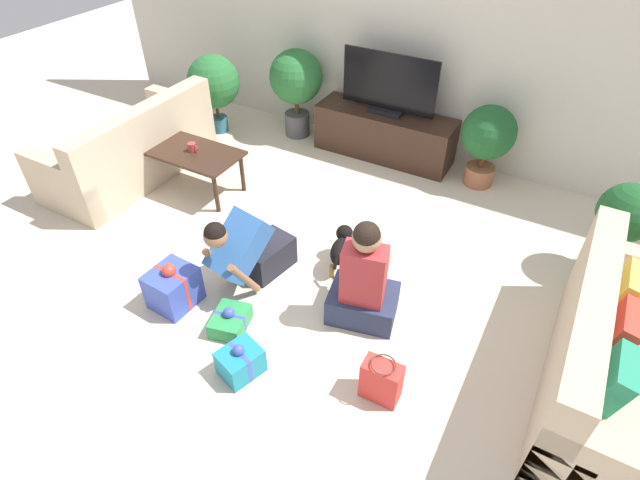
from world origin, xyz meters
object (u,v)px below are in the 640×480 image
coffee_table (193,156)px  potted_plant_back_right (488,137)px  gift_box_b (173,287)px  gift_box_a (230,321)px  sofa_left (132,151)px  gift_bag_a (381,381)px  tv (389,87)px  sofa_right (618,363)px  dog (341,247)px  gift_box_c (240,361)px  person_sitting (364,284)px  potted_plant_corner_right (623,223)px  potted_plant_corner_left (214,83)px  mug (192,147)px  tv_console (384,134)px  person_kneeling (249,250)px  potted_plant_back_left (296,81)px

coffee_table → potted_plant_back_right: potted_plant_back_right is taller
gift_box_b → gift_box_a: bearing=0.6°
sofa_left → gift_bag_a: size_ratio=5.38×
sofa_left → tv: size_ratio=1.74×
sofa_right → gift_box_b: sofa_right is taller
coffee_table → dog: size_ratio=1.97×
dog → gift_box_c: (-0.10, -1.33, -0.11)m
dog → gift_box_b: bearing=31.1°
sofa_left → person_sitting: (3.08, -0.66, 0.06)m
sofa_left → potted_plant_corner_right: bearing=100.0°
potted_plant_corner_right → gift_bag_a: 2.41m
sofa_left → gift_box_c: size_ratio=5.47×
sofa_left → gift_box_b: sofa_left is taller
person_sitting → coffee_table: bearing=-31.6°
potted_plant_corner_left → gift_box_a: potted_plant_corner_left is taller
sofa_left → dog: sofa_left is taller
gift_box_b → mug: size_ratio=3.39×
potted_plant_back_right → sofa_right: bearing=-55.5°
tv_console → person_sitting: (0.88, -2.40, 0.09)m
tv → person_sitting: bearing=-69.8°
potted_plant_corner_right → person_kneeling: potted_plant_corner_right is taller
potted_plant_back_left → person_sitting: size_ratio=1.11×
gift_box_a → mug: 2.05m
sofa_left → gift_bag_a: bearing=70.4°
coffee_table → tv_console: 2.16m
sofa_right → person_kneeling: sofa_right is taller
coffee_table → gift_box_a: 2.04m
potted_plant_corner_left → mug: 1.34m
potted_plant_corner_right → person_sitting: (-1.59, -1.49, -0.18)m
person_kneeling → person_sitting: 1.00m
potted_plant_back_left → sofa_right: bearing=-29.7°
potted_plant_corner_right → person_kneeling: bearing=-148.6°
gift_box_b → person_sitting: bearing=23.7°
coffee_table → person_sitting: 2.43m
coffee_table → gift_box_c: size_ratio=2.88×
gift_box_a → gift_box_b: (-0.55, -0.01, 0.10)m
potted_plant_corner_right → mug: (-3.88, -0.71, -0.03)m
potted_plant_corner_right → gift_box_b: 3.65m
sofa_left → gift_box_a: size_ratio=5.16×
potted_plant_back_left → gift_box_c: 3.62m
potted_plant_corner_left → gift_bag_a: size_ratio=2.75×
sofa_right → potted_plant_back_left: 4.35m
tv_console → dog: size_ratio=3.17×
mug → potted_plant_back_right: bearing=31.6°
potted_plant_back_right → person_kneeling: bearing=-117.2°
sofa_left → potted_plant_corner_right: size_ratio=2.13×
potted_plant_corner_left → person_kneeling: potted_plant_corner_left is taller
sofa_left → tv_console: (2.20, 1.74, -0.03)m
potted_plant_back_left → dog: 2.54m
coffee_table → potted_plant_corner_right: size_ratio=1.12×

